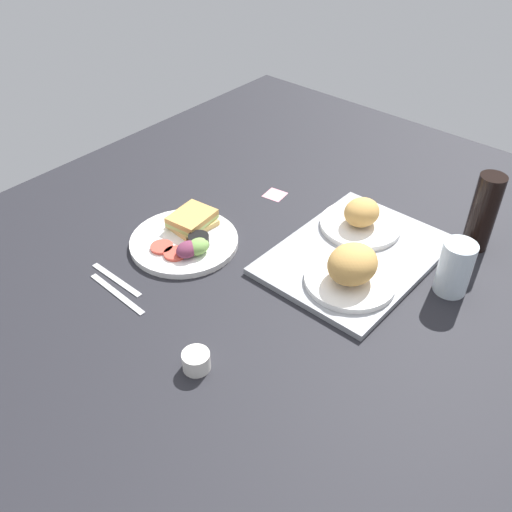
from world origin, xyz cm
name	(u,v)px	position (x,y,z in cm)	size (l,w,h in cm)	color
ground_plane	(252,265)	(0.00, 0.00, -1.50)	(190.00, 150.00, 3.00)	black
serving_tray	(355,255)	(-17.05, 18.63, 0.80)	(45.00, 33.00, 1.60)	gray
bread_plate_near	(361,219)	(-26.90, 13.65, 4.30)	(20.90, 20.90, 8.19)	white
bread_plate_far	(352,270)	(-6.92, 23.75, 5.50)	(21.05, 21.05, 9.90)	white
plate_with_salad	(187,238)	(5.84, -16.73, 1.76)	(27.33, 27.33, 5.40)	white
drinking_glass	(455,268)	(-21.44, 41.44, 6.53)	(7.53, 7.53, 13.06)	silver
soda_bottle	(483,213)	(-40.86, 38.68, 10.14)	(6.40, 6.40, 20.28)	black
espresso_cup	(196,361)	(32.72, 14.00, 2.00)	(5.60, 5.60, 4.00)	silver
fork	(116,279)	(26.51, -19.15, 0.25)	(17.00, 1.40, 0.50)	#B7B7BC
knife	(117,293)	(29.51, -15.15, 0.25)	(19.00, 1.40, 0.50)	#B7B7BC
sticky_note	(275,195)	(-26.49, -14.42, 0.06)	(5.60, 5.60, 0.12)	pink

